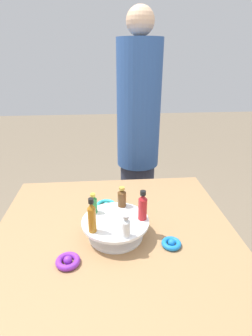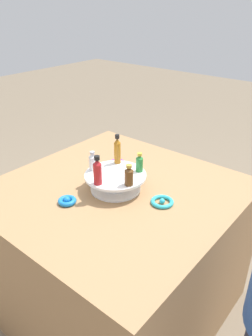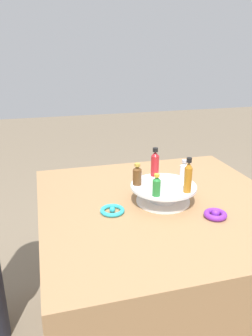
{
  "view_description": "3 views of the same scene",
  "coord_description": "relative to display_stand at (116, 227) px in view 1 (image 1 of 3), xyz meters",
  "views": [
    {
      "loc": [
        0.93,
        -0.03,
        1.51
      ],
      "look_at": [
        -0.3,
        0.07,
        0.96
      ],
      "focal_mm": 28.0,
      "sensor_mm": 36.0,
      "label": 1
    },
    {
      "loc": [
        -0.89,
        0.99,
        1.58
      ],
      "look_at": [
        -0.08,
        0.02,
        0.92
      ],
      "focal_mm": 35.0,
      "sensor_mm": 36.0,
      "label": 2
    },
    {
      "loc": [
        -0.5,
        -1.23,
        1.42
      ],
      "look_at": [
        -0.16,
        0.04,
        0.93
      ],
      "focal_mm": 35.0,
      "sensor_mm": 36.0,
      "label": 3
    }
  ],
  "objects": [
    {
      "name": "party_table",
      "position": [
        0.0,
        0.0,
        -0.43
      ],
      "size": [
        1.08,
        1.08,
        0.77
      ],
      "color": "#9E754C",
      "rests_on": "ground_plane"
    },
    {
      "name": "display_stand",
      "position": [
        0.0,
        0.0,
        0.0
      ],
      "size": [
        0.29,
        0.29,
        0.08
      ],
      "color": "white",
      "rests_on": "party_table"
    },
    {
      "name": "bottle_amber",
      "position": [
        0.07,
        -0.09,
        0.1
      ],
      "size": [
        0.03,
        0.03,
        0.15
      ],
      "color": "#AD6B19",
      "rests_on": "display_stand"
    },
    {
      "name": "bottle_clear",
      "position": [
        0.11,
        0.04,
        0.08
      ],
      "size": [
        0.04,
        0.04,
        0.09
      ],
      "color": "silver",
      "rests_on": "display_stand"
    },
    {
      "name": "bottle_red",
      "position": [
        0.0,
        0.12,
        0.1
      ],
      "size": [
        0.04,
        0.04,
        0.14
      ],
      "color": "#B21E23",
      "rests_on": "display_stand"
    },
    {
      "name": "bottle_brown",
      "position": [
        -0.11,
        0.04,
        0.08
      ],
      "size": [
        0.04,
        0.04,
        0.1
      ],
      "color": "brown",
      "rests_on": "display_stand"
    },
    {
      "name": "bottle_green",
      "position": [
        -0.07,
        -0.09,
        0.08
      ],
      "size": [
        0.03,
        0.03,
        0.09
      ],
      "color": "#288438",
      "rests_on": "display_stand"
    },
    {
      "name": "ribbon_bow_teal",
      "position": [
        -0.24,
        -0.04,
        -0.04
      ],
      "size": [
        0.1,
        0.1,
        0.02
      ],
      "color": "#2DB7CC",
      "rests_on": "party_table"
    },
    {
      "name": "ribbon_bow_purple",
      "position": [
        0.15,
        -0.19,
        -0.03
      ],
      "size": [
        0.09,
        0.09,
        0.03
      ],
      "color": "purple",
      "rests_on": "party_table"
    },
    {
      "name": "ribbon_bow_blue",
      "position": [
        0.09,
        0.23,
        -0.03
      ],
      "size": [
        0.08,
        0.08,
        0.03
      ],
      "color": "blue",
      "rests_on": "party_table"
    },
    {
      "name": "person_figure",
      "position": [
        -0.87,
        0.21,
        0.08
      ],
      "size": [
        0.3,
        0.3,
        1.77
      ],
      "rotation": [
        0.0,
        0.0,
        -0.23
      ],
      "color": "#282D42",
      "rests_on": "ground_plane"
    }
  ]
}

